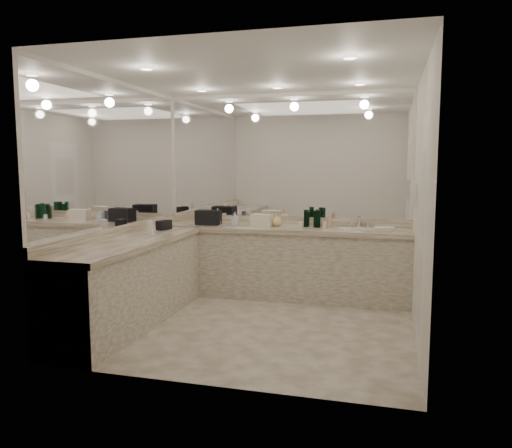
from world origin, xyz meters
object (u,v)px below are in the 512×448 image
(wall_phone, at_px, (413,196))
(black_toiletry_bag, at_px, (208,218))
(sink, at_px, (358,230))
(soap_bottle_a, at_px, (218,217))
(cream_cosmetic_case, at_px, (262,220))
(soap_bottle_c, at_px, (277,219))
(hand_towel, at_px, (384,229))
(soap_bottle_b, at_px, (235,219))

(wall_phone, bearing_deg, black_toiletry_bag, 169.67)
(wall_phone, bearing_deg, sink, 140.43)
(black_toiletry_bag, height_order, soap_bottle_a, soap_bottle_a)
(cream_cosmetic_case, height_order, soap_bottle_c, soap_bottle_c)
(sink, relative_size, hand_towel, 1.98)
(black_toiletry_bag, xyz_separation_m, cream_cosmetic_case, (0.71, 0.06, -0.01))
(hand_towel, xyz_separation_m, soap_bottle_a, (-2.11, 0.01, 0.09))
(cream_cosmetic_case, xyz_separation_m, soap_bottle_a, (-0.59, -0.02, 0.03))
(cream_cosmetic_case, distance_m, soap_bottle_c, 0.19)
(black_toiletry_bag, xyz_separation_m, soap_bottle_b, (0.35, 0.03, -0.00))
(soap_bottle_c, bearing_deg, wall_phone, -19.06)
(hand_towel, height_order, soap_bottle_a, soap_bottle_a)
(wall_phone, relative_size, cream_cosmetic_case, 0.90)
(wall_phone, xyz_separation_m, black_toiletry_bag, (-2.52, 0.46, -0.36))
(sink, xyz_separation_m, cream_cosmetic_case, (-1.21, 0.01, 0.08))
(sink, distance_m, soap_bottle_a, 1.80)
(hand_towel, xyz_separation_m, soap_bottle_c, (-1.34, 0.08, 0.07))
(soap_bottle_a, bearing_deg, wall_phone, -11.59)
(sink, bearing_deg, wall_phone, -39.57)
(soap_bottle_a, relative_size, soap_bottle_b, 1.22)
(sink, height_order, hand_towel, hand_towel)
(soap_bottle_b, xyz_separation_m, soap_bottle_c, (0.54, 0.07, -0.00))
(wall_phone, bearing_deg, soap_bottle_b, 167.22)
(sink, distance_m, soap_bottle_b, 1.56)
(hand_towel, distance_m, soap_bottle_c, 1.34)
(soap_bottle_a, distance_m, soap_bottle_b, 0.24)
(hand_towel, bearing_deg, soap_bottle_b, 179.66)
(wall_phone, distance_m, black_toiletry_bag, 2.58)
(sink, xyz_separation_m, hand_towel, (0.31, -0.02, 0.02))
(hand_towel, bearing_deg, soap_bottle_a, 179.66)
(soap_bottle_c, bearing_deg, hand_towel, -3.54)
(wall_phone, xyz_separation_m, cream_cosmetic_case, (-1.81, 0.51, -0.37))
(sink, height_order, black_toiletry_bag, black_toiletry_bag)
(black_toiletry_bag, relative_size, soap_bottle_c, 1.84)
(soap_bottle_a, bearing_deg, sink, 0.25)
(soap_bottle_c, bearing_deg, soap_bottle_a, -174.80)
(hand_towel, relative_size, soap_bottle_b, 1.26)
(wall_phone, distance_m, hand_towel, 0.71)
(soap_bottle_a, bearing_deg, soap_bottle_b, -0.33)
(wall_phone, relative_size, soap_bottle_b, 1.36)
(wall_phone, distance_m, soap_bottle_c, 1.76)
(soap_bottle_b, bearing_deg, soap_bottle_a, 179.67)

